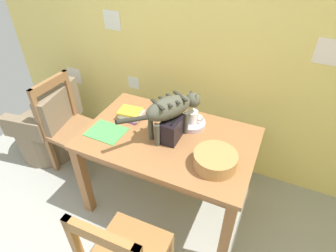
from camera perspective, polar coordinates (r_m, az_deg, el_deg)
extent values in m
cube|color=#EEDA75|center=(2.41, 7.40, 17.14)|extent=(4.28, 0.10, 2.50)
cube|color=white|center=(3.30, -18.33, 9.66)|extent=(0.17, 0.01, 0.17)
cube|color=white|center=(2.85, -6.94, 8.65)|extent=(0.12, 0.01, 0.12)
cube|color=white|center=(2.26, 29.75, 12.85)|extent=(0.18, 0.01, 0.18)
cube|color=white|center=(2.71, -11.23, 20.20)|extent=(0.17, 0.01, 0.17)
cube|color=#92613A|center=(2.10, 0.00, -2.54)|extent=(1.27, 0.80, 0.03)
cube|color=brown|center=(2.13, 0.00, -3.61)|extent=(1.19, 0.72, 0.07)
cube|color=#92613A|center=(2.40, -16.65, -10.51)|extent=(0.07, 0.07, 0.72)
cube|color=#92613A|center=(2.06, 11.62, -20.90)|extent=(0.07, 0.07, 0.72)
cube|color=#92613A|center=(2.79, -7.96, -0.92)|extent=(0.07, 0.07, 0.72)
cube|color=#92613A|center=(2.50, 15.82, -7.81)|extent=(0.07, 0.07, 0.72)
ellipsoid|color=#47483B|center=(1.95, 0.12, 3.68)|extent=(0.32, 0.38, 0.16)
cube|color=#272720|center=(1.87, -2.13, 4.38)|extent=(0.14, 0.09, 0.01)
cube|color=#272720|center=(1.90, -0.55, 4.96)|extent=(0.14, 0.09, 0.01)
cube|color=#272720|center=(1.93, 1.00, 5.52)|extent=(0.14, 0.09, 0.01)
cube|color=#272720|center=(1.96, 2.49, 6.05)|extent=(0.14, 0.09, 0.01)
cylinder|color=#47483B|center=(2.13, 2.24, 1.77)|extent=(0.04, 0.04, 0.18)
cylinder|color=#47483B|center=(2.07, 3.62, 0.61)|extent=(0.04, 0.04, 0.18)
cylinder|color=#47483B|center=(2.02, -3.49, -0.55)|extent=(0.04, 0.04, 0.18)
cylinder|color=#47483B|center=(1.96, -2.20, -1.85)|extent=(0.04, 0.04, 0.18)
sphere|color=#47483B|center=(2.06, 5.10, 5.23)|extent=(0.11, 0.11, 0.11)
cone|color=#47483B|center=(2.06, 4.66, 6.70)|extent=(0.04, 0.04, 0.04)
cone|color=#47483B|center=(2.02, 5.70, 5.96)|extent=(0.04, 0.04, 0.04)
cylinder|color=#272720|center=(1.83, -7.22, 1.29)|extent=(0.15, 0.21, 0.09)
cylinder|color=#BAA8B5|center=(2.19, 4.80, 0.51)|extent=(0.21, 0.21, 0.04)
cylinder|color=white|center=(2.15, 4.89, 1.91)|extent=(0.09, 0.09, 0.09)
torus|color=white|center=(2.13, 6.31, 1.64)|extent=(0.06, 0.01, 0.06)
cube|color=#49A851|center=(2.17, -12.35, -1.14)|extent=(0.28, 0.22, 0.01)
cube|color=#89559D|center=(2.28, -7.47, 1.89)|extent=(0.19, 0.15, 0.02)
cube|color=silver|center=(2.27, -7.43, 2.19)|extent=(0.18, 0.14, 0.02)
cube|color=beige|center=(2.26, -7.32, 2.67)|extent=(0.17, 0.14, 0.02)
cube|color=gold|center=(2.25, -7.67, 3.01)|extent=(0.19, 0.15, 0.01)
cylinder|color=#AB7A46|center=(1.86, 9.49, -6.78)|extent=(0.28, 0.28, 0.10)
cylinder|color=#4D371F|center=(1.85, 9.51, -6.67)|extent=(0.23, 0.23, 0.09)
cube|color=black|center=(2.02, 0.77, -0.60)|extent=(0.12, 0.20, 0.17)
cube|color=black|center=(1.97, 0.20, 1.56)|extent=(0.02, 0.14, 0.01)
cube|color=black|center=(1.96, 1.38, 1.25)|extent=(0.02, 0.14, 0.01)
cube|color=olive|center=(1.90, -7.79, -23.87)|extent=(0.43, 0.43, 0.04)
cube|color=olive|center=(1.44, -13.42, -20.98)|extent=(0.42, 0.05, 0.08)
cube|color=olive|center=(1.69, -18.08, -21.80)|extent=(0.04, 0.04, 0.48)
cube|color=olive|center=(2.23, -9.21, -20.87)|extent=(0.04, 0.04, 0.41)
cube|color=olive|center=(2.78, -18.02, -1.12)|extent=(0.45, 0.45, 0.04)
cube|color=olive|center=(2.67, -22.91, 7.83)|extent=(0.07, 0.42, 0.08)
cube|color=olive|center=(2.86, -19.26, 6.18)|extent=(0.04, 0.04, 0.48)
cube|color=olive|center=(2.67, -24.76, 2.20)|extent=(0.04, 0.04, 0.48)
cube|color=olive|center=(2.91, -12.04, -3.59)|extent=(0.04, 0.04, 0.41)
cube|color=olive|center=(2.73, -16.88, -8.15)|extent=(0.04, 0.04, 0.41)
cube|color=olive|center=(3.13, -17.46, -1.36)|extent=(0.04, 0.04, 0.41)
cube|color=olive|center=(2.95, -22.28, -5.40)|extent=(0.04, 0.04, 0.41)
cylinder|color=#786853|center=(3.23, -23.05, -1.75)|extent=(0.60, 0.60, 0.38)
cube|color=#786853|center=(2.88, -21.08, 3.37)|extent=(0.20, 0.55, 0.40)
cube|color=#786853|center=(2.92, -27.09, -0.35)|extent=(0.43, 0.16, 0.20)
cube|color=#786853|center=(3.23, -21.86, 4.94)|extent=(0.43, 0.16, 0.20)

